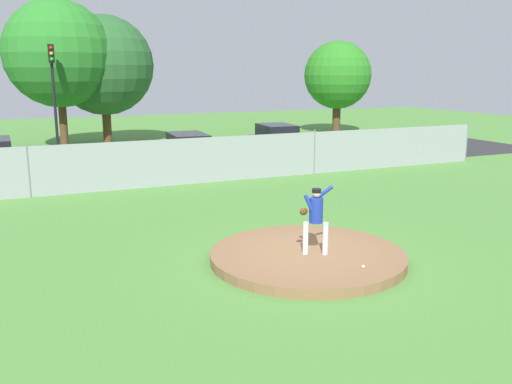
# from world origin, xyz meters

# --- Properties ---
(ground_plane) EXTENTS (80.00, 80.00, 0.00)m
(ground_plane) POSITION_xyz_m (0.00, 6.00, 0.00)
(ground_plane) COLOR #4C8438
(asphalt_strip) EXTENTS (44.00, 7.00, 0.01)m
(asphalt_strip) POSITION_xyz_m (0.00, 14.50, 0.00)
(asphalt_strip) COLOR #2B2B2D
(asphalt_strip) RESTS_ON ground_plane
(pitchers_mound) EXTENTS (4.68, 4.68, 0.23)m
(pitchers_mound) POSITION_xyz_m (0.00, 0.00, 0.12)
(pitchers_mound) COLOR brown
(pitchers_mound) RESTS_ON ground_plane
(pitcher_youth) EXTENTS (0.81, 0.35, 1.66)m
(pitcher_youth) POSITION_xyz_m (0.07, -0.21, 1.21)
(pitcher_youth) COLOR silver
(pitcher_youth) RESTS_ON pitchers_mound
(baseball) EXTENTS (0.07, 0.07, 0.07)m
(baseball) POSITION_xyz_m (0.57, -1.47, 0.27)
(baseball) COLOR white
(baseball) RESTS_ON pitchers_mound
(chainlink_fence) EXTENTS (29.25, 0.07, 1.95)m
(chainlink_fence) POSITION_xyz_m (0.00, 10.00, 0.93)
(chainlink_fence) COLOR gray
(chainlink_fence) RESTS_ON ground_plane
(parked_car_charcoal) EXTENTS (1.99, 4.66, 1.58)m
(parked_car_charcoal) POSITION_xyz_m (1.29, 14.03, 0.76)
(parked_car_charcoal) COLOR #232328
(parked_car_charcoal) RESTS_ON ground_plane
(parked_car_burgundy) EXTENTS (1.98, 4.19, 1.76)m
(parked_car_burgundy) POSITION_xyz_m (6.24, 14.63, 0.83)
(parked_car_burgundy) COLOR maroon
(parked_car_burgundy) RESTS_ON ground_plane
(traffic_cone_orange) EXTENTS (0.40, 0.40, 0.55)m
(traffic_cone_orange) POSITION_xyz_m (3.93, 13.83, 0.26)
(traffic_cone_orange) COLOR orange
(traffic_cone_orange) RESTS_ON asphalt_strip
(traffic_light_near) EXTENTS (0.28, 0.46, 5.74)m
(traffic_light_near) POSITION_xyz_m (-4.20, 18.57, 3.86)
(traffic_light_near) COLOR black
(traffic_light_near) RESTS_ON ground_plane
(tree_tall_centre) EXTENTS (5.93, 5.93, 8.36)m
(tree_tall_centre) POSITION_xyz_m (-3.58, 22.27, 5.39)
(tree_tall_centre) COLOR #4C331E
(tree_tall_centre) RESTS_ON ground_plane
(tree_slender_far) EXTENTS (5.87, 5.87, 7.72)m
(tree_slender_far) POSITION_xyz_m (-0.99, 23.38, 4.77)
(tree_slender_far) COLOR #4C331E
(tree_slender_far) RESTS_ON ground_plane
(tree_broad_left) EXTENTS (4.76, 4.76, 6.54)m
(tree_broad_left) POSITION_xyz_m (15.23, 23.35, 4.14)
(tree_broad_left) COLOR #4C331E
(tree_broad_left) RESTS_ON ground_plane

